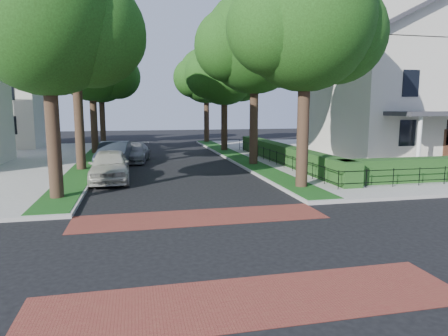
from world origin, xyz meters
The scene contains 20 objects.
ground centered at (0.00, 0.00, 0.00)m, with size 120.00×120.00×0.00m, color black.
sidewalk_ne centered at (19.50, 19.00, 0.07)m, with size 30.00×30.00×0.15m, color gray.
crosswalk_far centered at (0.00, 3.20, 0.01)m, with size 9.00×2.20×0.01m, color maroon.
crosswalk_near centered at (0.00, -3.20, 0.01)m, with size 9.00×2.20×0.01m, color maroon.
grass_strip_ne centered at (5.40, 19.10, 0.16)m, with size 1.60×29.80×0.02m, color #133F12.
grass_strip_nw centered at (-5.40, 19.10, 0.16)m, with size 1.60×29.80×0.02m, color #133F12.
tree_right_near centered at (5.60, 7.24, 7.63)m, with size 7.75×6.67×10.66m.
tree_right_mid centered at (5.61, 15.25, 7.99)m, with size 8.25×7.09×11.22m.
tree_right_far centered at (5.60, 24.22, 6.91)m, with size 7.25×6.23×9.74m.
tree_right_back centered at (5.60, 33.23, 7.27)m, with size 7.50×6.45×10.20m.
tree_left_near centered at (-5.40, 7.23, 7.27)m, with size 7.50×6.45×10.20m.
tree_left_mid centered at (-5.39, 15.24, 8.34)m, with size 8.00×6.88×11.48m.
tree_left_far centered at (-5.40, 24.22, 7.12)m, with size 7.00×6.02×9.86m.
tree_left_back centered at (-5.40, 33.24, 7.41)m, with size 7.75×6.66×10.44m.
hedge_main_road centered at (7.70, 15.00, 0.75)m, with size 1.00×18.00×1.20m, color #1E4016.
fence_main_road centered at (6.90, 15.00, 0.60)m, with size 0.06×18.00×0.90m, color black, non-canonical shape.
house_victorian centered at (17.51, 15.92, 6.02)m, with size 13.00×13.05×12.48m.
parked_car_front centered at (-3.58, 11.19, 0.85)m, with size 2.01×5.00×1.70m, color #BAB7A7.
parked_car_middle centered at (-3.60, 16.25, 0.85)m, with size 1.79×5.13×1.69m, color #212831.
parked_car_rear centered at (-2.30, 18.84, 0.67)m, with size 1.89×4.64×1.35m, color slate.
Camera 1 is at (-2.19, -10.54, 3.90)m, focal length 32.00 mm.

